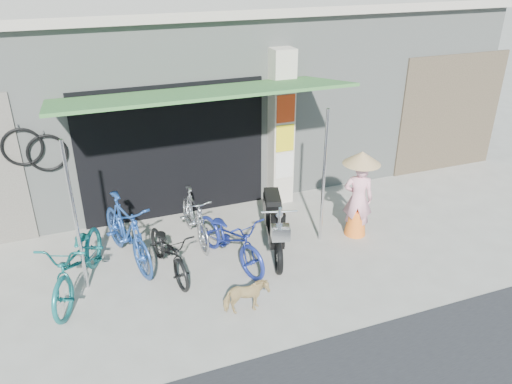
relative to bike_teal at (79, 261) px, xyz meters
name	(u,v)px	position (x,y,z in m)	size (l,w,h in m)	color
ground	(291,273)	(3.06, -0.71, -0.51)	(80.00, 80.00, 0.00)	#9C978D
bicycle_shop	(200,83)	(3.06, 4.39, 1.32)	(12.30, 5.30, 3.66)	gray
shop_pillar	(281,129)	(3.91, 1.74, 0.99)	(0.42, 0.44, 3.00)	beige
awning	(200,96)	(2.16, 0.92, 2.00)	(4.60, 1.88, 2.72)	#31632C
neighbour_right	(450,114)	(8.06, 1.88, 0.79)	(2.60, 0.06, 2.60)	brown
bike_teal	(79,261)	(0.00, 0.00, 0.00)	(0.68, 1.95, 1.02)	#176867
bike_blue	(127,231)	(0.76, 0.54, 0.05)	(0.52, 1.86, 1.12)	navy
bike_black	(169,250)	(1.31, -0.01, -0.11)	(0.54, 1.54, 0.81)	black
bike_silver	(194,217)	(1.92, 0.79, -0.05)	(0.43, 1.54, 0.93)	#B4B4B9
bike_navy	(230,238)	(2.28, -0.07, -0.06)	(0.61, 1.74, 0.91)	navy
street_dog	(246,297)	(2.10, -1.33, -0.25)	(0.28, 0.62, 0.52)	#A68158
moped	(274,222)	(3.10, 0.09, -0.02)	(0.77, 1.86, 1.08)	black
nun	(358,194)	(4.63, 0.00, 0.28)	(0.64, 0.64, 1.57)	pink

